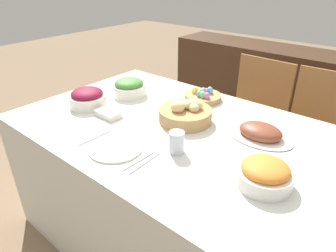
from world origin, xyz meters
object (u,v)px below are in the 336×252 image
(spoon, at_px, (144,163))
(egg_basket, at_px, (203,96))
(knife, at_px, (139,160))
(butter_dish, at_px, (108,114))
(chair_far_center, at_px, (251,117))
(beet_salad_bowl, at_px, (87,98))
(ham_platter, at_px, (260,133))
(chair_far_right, at_px, (315,137))
(carrot_bowl, at_px, (264,174))
(bread_basket, at_px, (185,113))
(dinner_plate, at_px, (116,148))
(fork, at_px, (95,138))
(sideboard, at_px, (257,90))
(green_salad_bowl, at_px, (129,87))
(drinking_cup, at_px, (177,142))

(spoon, bearing_deg, egg_basket, 103.12)
(knife, xyz_separation_m, butter_dish, (-0.42, 0.19, 0.01))
(chair_far_center, height_order, beet_salad_bowl, chair_far_center)
(ham_platter, relative_size, beet_salad_bowl, 1.50)
(chair_far_right, relative_size, carrot_bowl, 4.44)
(bread_basket, bearing_deg, chair_far_right, 58.27)
(chair_far_right, height_order, carrot_bowl, chair_far_right)
(chair_far_center, relative_size, butter_dish, 6.71)
(chair_far_center, relative_size, dinner_plate, 3.77)
(bread_basket, xyz_separation_m, fork, (-0.22, -0.42, -0.04))
(bread_basket, height_order, spoon, bread_basket)
(carrot_bowl, height_order, butter_dish, carrot_bowl)
(beet_salad_bowl, relative_size, fork, 1.17)
(egg_basket, distance_m, fork, 0.72)
(dinner_plate, height_order, fork, dinner_plate)
(carrot_bowl, bearing_deg, knife, -157.88)
(chair_far_right, bearing_deg, sideboard, 134.31)
(bread_basket, height_order, dinner_plate, bread_basket)
(chair_far_center, xyz_separation_m, ham_platter, (0.34, -0.69, 0.29))
(knife, bearing_deg, green_salad_bowl, 141.39)
(egg_basket, xyz_separation_m, fork, (-0.13, -0.71, -0.02))
(egg_basket, relative_size, green_salad_bowl, 1.07)
(beet_salad_bowl, bearing_deg, butter_dish, -4.58)
(carrot_bowl, xyz_separation_m, butter_dish, (-0.88, 0.01, -0.03))
(bread_basket, height_order, beet_salad_bowl, bread_basket)
(chair_far_right, distance_m, fork, 1.41)
(ham_platter, bearing_deg, carrot_bowl, -63.51)
(sideboard, xyz_separation_m, carrot_bowl, (0.79, -1.73, 0.39))
(fork, bearing_deg, egg_basket, 81.30)
(dinner_plate, relative_size, butter_dish, 1.78)
(bread_basket, bearing_deg, chair_far_center, 87.60)
(ham_platter, distance_m, drinking_cup, 0.42)
(chair_far_right, height_order, egg_basket, chair_far_right)
(spoon, bearing_deg, knife, 178.10)
(chair_far_center, distance_m, drinking_cup, 1.09)
(chair_far_right, bearing_deg, dinner_plate, -116.06)
(butter_dish, bearing_deg, fork, -55.99)
(bread_basket, bearing_deg, knife, -80.13)
(butter_dish, bearing_deg, spoon, -23.01)
(sideboard, height_order, drinking_cup, drinking_cup)
(ham_platter, distance_m, butter_dish, 0.79)
(sideboard, relative_size, drinking_cup, 16.31)
(beet_salad_bowl, distance_m, butter_dish, 0.20)
(ham_platter, xyz_separation_m, fork, (-0.59, -0.51, -0.02))
(dinner_plate, relative_size, knife, 1.35)
(bread_basket, xyz_separation_m, ham_platter, (0.37, 0.09, -0.02))
(dinner_plate, bearing_deg, beet_salad_bowl, 156.29)
(bread_basket, bearing_deg, fork, -117.98)
(carrot_bowl, bearing_deg, chair_far_right, 92.95)
(egg_basket, bearing_deg, green_salad_bowl, -149.86)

